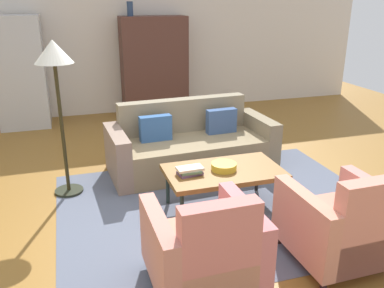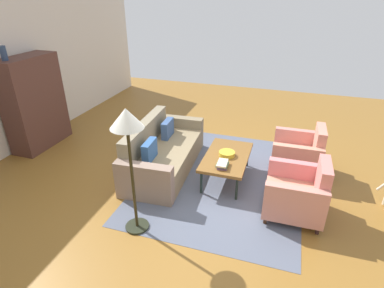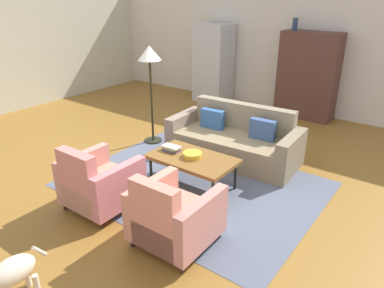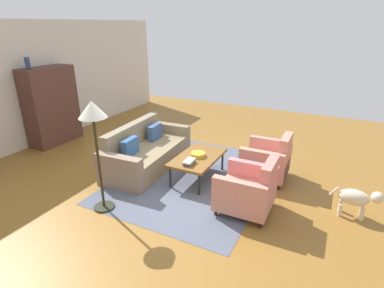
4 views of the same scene
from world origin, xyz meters
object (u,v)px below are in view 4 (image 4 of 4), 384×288
Objects in this scene: book_stack at (189,162)px; cabinet at (51,106)px; couch at (145,153)px; fruit_bowl at (198,154)px; armchair_left at (250,191)px; floor_lamp at (93,120)px; vase_tall at (27,63)px; armchair_right at (269,161)px; dog at (357,198)px; coffee_table at (198,158)px.

cabinet reaches higher than book_stack.
couch is at bearing -92.88° from cabinet.
fruit_bowl is 3.93m from cabinet.
armchair_left is at bearing -98.21° from cabinet.
armchair_left reaches higher than book_stack.
floor_lamp is at bearing 143.09° from book_stack.
couch is at bearing 73.09° from book_stack.
armchair_left is 3.28× the size of book_stack.
vase_tall is (-0.27, 3.90, 1.44)m from fruit_bowl.
dog is at bearing -114.22° from armchair_right.
floor_lamp is 2.42× the size of dog.
armchair_right is 3.18m from floor_lamp.
floor_lamp reaches higher than armchair_right.
cabinet reaches higher than fruit_bowl.
book_stack is (-0.97, 1.16, 0.14)m from armchair_right.
coffee_table is 1.69× the size of dog.
dog is (-0.17, -6.53, -0.59)m from cabinet.
cabinet is 2.53× the size of dog.
couch is at bearing 90.23° from coffee_table.
fruit_bowl is (0.01, -1.19, 0.19)m from couch.
floor_lamp is 3.99m from dog.
coffee_table is 3.94m from cabinet.
floor_lamp is (-0.96, 2.05, 1.10)m from armchair_left.
book_stack is at bearing 78.07° from armchair_left.
dog is at bearing -91.45° from cabinet.
vase_tall reaches higher than fruit_bowl.
fruit_bowl is at bearing -29.61° from floor_lamp.
floor_lamp is (-1.19, 0.89, 0.96)m from book_stack.
cabinet is (-0.47, 5.07, 0.56)m from armchair_right.
book_stack is 1.77m from floor_lamp.
coffee_table is 2.07m from floor_lamp.
armchair_right is (1.20, 0.00, 0.00)m from armchair_left.
armchair_left is 2.52m from floor_lamp.
coffee_table is at bearing 1.24° from book_stack.
cabinet is 6.55m from dog.
couch reaches higher than fruit_bowl.
couch is at bearing 178.40° from dog.
fruit_bowl is (-0.60, 1.17, 0.14)m from armchair_right.
armchair_right is 5.12m from cabinet.
fruit_bowl reaches higher than dog.
cabinet is 3.50m from floor_lamp.
vase_tall is 0.14× the size of floor_lamp.
book_stack is 2.64m from dog.
armchair_right reaches higher than coffee_table.
armchair_left is at bearing 179.34° from armchair_right.
armchair_left is at bearing 72.70° from couch.
vase_tall is (-0.87, 5.07, 1.58)m from armchair_right.
cabinet is (0.14, 2.72, 0.61)m from couch.
armchair_right is 3.28× the size of book_stack.
fruit_bowl is 2.03m from floor_lamp.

